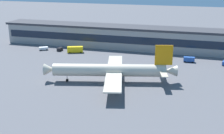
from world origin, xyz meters
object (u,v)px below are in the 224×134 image
crew_van (189,59)px  pushback_tractor (43,48)px  baggage_tug (60,49)px  airliner (111,70)px  fuel_truck (75,49)px

crew_van → pushback_tractor: bearing=178.9°
baggage_tug → pushback_tractor: bearing=-174.8°
pushback_tractor → crew_van: bearing=-1.1°
airliner → fuel_truck: bearing=129.5°
fuel_truck → baggage_tug: bearing=173.7°
fuel_truck → baggage_tug: 9.90m
fuel_truck → pushback_tractor: size_ratio=1.63×
airliner → fuel_truck: size_ratio=5.83×
pushback_tractor → crew_van: 79.56m
fuel_truck → airliner: bearing=-50.5°
airliner → baggage_tug: 57.56m
fuel_truck → crew_van: size_ratio=1.67×
fuel_truck → baggage_tug: (-9.81, 1.08, -0.80)m
fuel_truck → baggage_tug: fuel_truck is taller
baggage_tug → crew_van: (69.80, -2.44, 0.37)m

